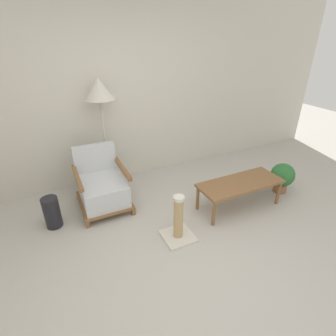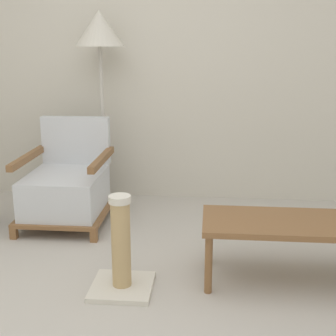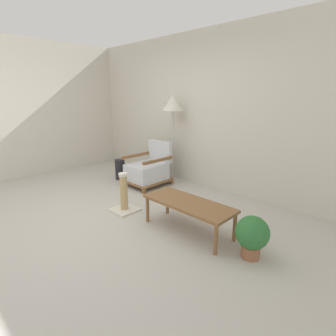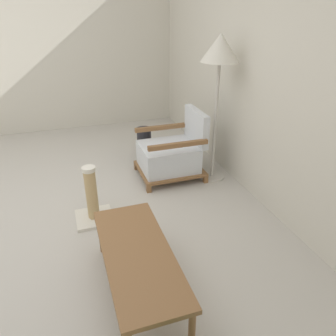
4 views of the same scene
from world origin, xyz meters
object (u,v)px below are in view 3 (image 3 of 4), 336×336
at_px(potted_plant, 252,235).
at_px(scratching_post, 124,198).
at_px(floor_lamp, 173,108).
at_px(armchair, 148,170).
at_px(coffee_table, 188,205).
at_px(vase, 120,169).

bearing_deg(potted_plant, scratching_post, -173.00).
bearing_deg(floor_lamp, armchair, -114.04).
xyz_separation_m(floor_lamp, coffee_table, (1.46, -1.27, -1.07)).
distance_m(coffee_table, scratching_post, 1.06).
relative_size(vase, potted_plant, 0.89).
height_order(armchair, coffee_table, armchair).
distance_m(floor_lamp, potted_plant, 2.84).
bearing_deg(floor_lamp, potted_plant, -28.55).
xyz_separation_m(coffee_table, scratching_post, (-1.04, -0.20, -0.14)).
bearing_deg(potted_plant, armchair, 162.29).
bearing_deg(floor_lamp, vase, -144.48).
bearing_deg(armchair, vase, -165.81).
bearing_deg(scratching_post, armchair, 121.47).
bearing_deg(vase, scratching_post, -33.52).
height_order(armchair, potted_plant, armchair).
relative_size(floor_lamp, vase, 4.05).
distance_m(armchair, vase, 0.69).
xyz_separation_m(potted_plant, scratching_post, (-1.86, -0.23, -0.06)).
xyz_separation_m(armchair, potted_plant, (2.48, -0.79, -0.03)).
bearing_deg(scratching_post, coffee_table, 10.84).
relative_size(vase, scratching_post, 0.71).
height_order(armchair, scratching_post, armchair).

